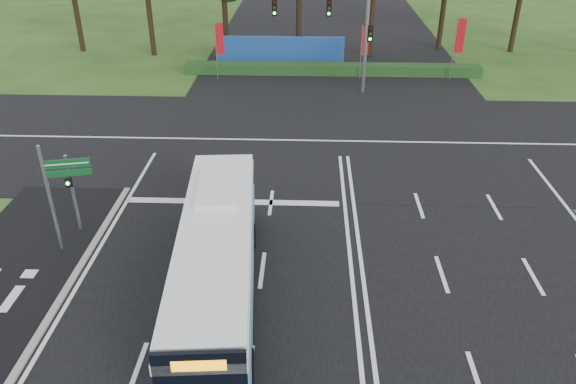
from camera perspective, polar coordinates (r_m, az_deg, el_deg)
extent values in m
plane|color=#294A18|center=(21.02, 6.46, -8.17)|extent=(120.00, 120.00, 0.00)
cube|color=black|center=(21.01, 6.47, -8.12)|extent=(20.00, 120.00, 0.04)
cube|color=black|center=(31.42, 5.14, 5.16)|extent=(120.00, 14.00, 0.05)
cube|color=gray|center=(20.41, -23.19, -11.86)|extent=(0.25, 18.00, 0.12)
cube|color=#63B1E6|center=(19.24, -7.09, -8.45)|extent=(3.25, 11.35, 1.03)
cube|color=black|center=(19.53, -7.01, -9.54)|extent=(3.22, 11.29, 0.28)
cube|color=black|center=(18.70, -7.26, -6.18)|extent=(3.14, 11.18, 0.89)
cube|color=white|center=(18.38, -7.37, -4.75)|extent=(3.25, 11.35, 0.33)
cube|color=white|center=(18.21, -7.43, -3.89)|extent=(3.16, 10.90, 0.33)
cube|color=white|center=(20.07, -7.02, 0.38)|extent=(1.72, 2.91, 0.23)
cube|color=black|center=(14.50, -8.83, -18.68)|extent=(2.27, 0.31, 2.05)
cube|color=orange|center=(14.00, -9.05, -16.99)|extent=(1.31, 0.17, 0.33)
cylinder|color=black|center=(22.23, -9.28, -4.57)|extent=(0.34, 0.99, 0.97)
cylinder|color=black|center=(22.07, -3.66, -4.49)|extent=(0.34, 0.99, 0.97)
cylinder|color=black|center=(17.08, -11.59, -17.07)|extent=(0.34, 0.99, 0.97)
cylinder|color=black|center=(16.86, -3.95, -17.13)|extent=(0.34, 0.99, 0.97)
cylinder|color=gray|center=(23.97, -20.97, -0.21)|extent=(0.14, 0.14, 3.42)
cube|color=black|center=(23.54, -21.39, 0.93)|extent=(0.32, 0.27, 0.39)
sphere|color=#19F233|center=(23.46, -21.48, 0.81)|extent=(0.14, 0.14, 0.14)
cylinder|color=gray|center=(22.74, -22.97, -0.76)|extent=(0.13, 0.13, 4.44)
cube|color=#0C471D|center=(21.93, -21.57, 2.70)|extent=(1.64, 0.42, 0.33)
cube|color=#0C471D|center=(22.09, -21.40, 1.80)|extent=(1.64, 0.42, 0.24)
cube|color=white|center=(21.90, -21.61, 2.66)|extent=(1.52, 0.35, 0.04)
cylinder|color=gray|center=(41.61, -7.31, 13.99)|extent=(0.06, 0.06, 4.14)
cube|color=#AD0E14|center=(41.43, -6.95, 15.19)|extent=(0.54, 0.18, 2.21)
cylinder|color=gray|center=(41.96, 7.42, 13.90)|extent=(0.06, 0.06, 3.86)
cube|color=#AD0E14|center=(41.84, 7.87, 14.99)|extent=(0.51, 0.15, 2.06)
cylinder|color=gray|center=(42.88, 16.49, 13.75)|extent=(0.07, 0.07, 4.48)
cube|color=#AD0E14|center=(42.72, 17.11, 14.92)|extent=(0.60, 0.08, 2.39)
cylinder|color=gray|center=(38.51, 7.92, 14.94)|extent=(0.24, 0.24, 7.00)
cube|color=black|center=(37.91, 4.19, 18.16)|extent=(0.32, 0.28, 1.05)
cube|color=black|center=(37.96, -1.38, 18.24)|extent=(0.32, 0.28, 1.05)
cube|color=black|center=(38.42, 8.36, 15.65)|extent=(0.32, 0.28, 1.05)
cube|color=#143815|center=(43.04, 4.48, 12.32)|extent=(22.00, 1.20, 0.80)
cube|color=#1A4591|center=(45.28, -0.81, 14.16)|extent=(10.00, 0.30, 2.20)
cylinder|color=black|center=(51.79, -20.82, 17.46)|extent=(0.44, 0.44, 7.83)
cylinder|color=black|center=(48.76, -13.97, 17.84)|extent=(0.44, 0.44, 7.88)
cylinder|color=black|center=(48.03, -6.43, 17.79)|extent=(0.44, 0.44, 7.02)
cylinder|color=black|center=(47.32, 1.11, 18.51)|extent=(0.44, 0.44, 8.19)
cylinder|color=black|center=(47.38, 8.60, 18.53)|extent=(0.44, 0.44, 8.68)
cylinder|color=black|center=(51.04, 15.53, 17.81)|extent=(0.44, 0.44, 7.33)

